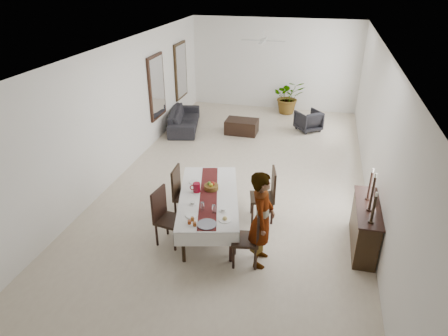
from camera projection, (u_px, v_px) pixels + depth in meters
floor at (239, 182)px, 9.85m from camera, size 6.00×12.00×0.00m
ceiling at (241, 49)px, 8.41m from camera, size 6.00×12.00×0.02m
wall_back at (274, 65)px, 14.33m from camera, size 6.00×0.02×3.20m
wall_front at (115, 323)px, 3.93m from camera, size 6.00×0.02×3.20m
wall_left at (120, 110)px, 9.77m from camera, size 0.02×12.00×3.20m
wall_right at (378, 132)px, 8.48m from camera, size 0.02×12.00×3.20m
dining_table_top at (209, 197)px, 7.85m from camera, size 1.49×2.46×0.05m
table_leg_fl at (183, 246)px, 7.04m from camera, size 0.08×0.08×0.67m
table_leg_fr at (231, 246)px, 7.04m from camera, size 0.08×0.08×0.67m
table_leg_bl at (192, 186)px, 8.99m from camera, size 0.08×0.08×0.67m
table_leg_br at (229, 186)px, 8.99m from camera, size 0.08×0.08×0.67m
tablecloth_top at (209, 196)px, 7.84m from camera, size 1.70×2.67×0.01m
tablecloth_drape_left at (180, 202)px, 7.90m from camera, size 0.61×2.39×0.29m
tablecloth_drape_right at (237, 201)px, 7.91m from camera, size 0.61×2.39×0.29m
tablecloth_drape_near at (207, 239)px, 6.81m from camera, size 1.10×0.29×0.29m
tablecloth_drape_far at (210, 173)px, 9.00m from camera, size 1.10×0.29×0.29m
table_runner at (209, 195)px, 7.84m from camera, size 0.91×2.40×0.00m
red_pitcher at (197, 187)px, 7.92m from camera, size 0.17×0.17×0.19m
pitcher_handle at (193, 187)px, 7.92m from camera, size 0.12×0.05×0.11m
wine_glass_near at (214, 209)px, 7.25m from camera, size 0.07×0.07×0.16m
wine_glass_mid at (202, 206)px, 7.33m from camera, size 0.07×0.07×0.16m
teacup_right at (223, 210)px, 7.31m from camera, size 0.09×0.09×0.06m
saucer_right at (223, 211)px, 7.32m from camera, size 0.14×0.14×0.01m
teacup_left at (193, 203)px, 7.52m from camera, size 0.09×0.09×0.06m
saucer_left at (193, 204)px, 7.54m from camera, size 0.14×0.14×0.01m
plate_near_right at (225, 220)px, 7.07m from camera, size 0.23×0.23×0.01m
bread_near_right at (225, 218)px, 7.06m from camera, size 0.09×0.09×0.09m
plate_near_left at (191, 215)px, 7.19m from camera, size 0.23×0.23×0.01m
plate_far_left at (195, 182)px, 8.30m from camera, size 0.23×0.23×0.01m
serving_tray at (207, 224)px, 6.94m from camera, size 0.34×0.34×0.02m
jam_jar_a at (195, 224)px, 6.90m from camera, size 0.06×0.06×0.07m
jam_jar_b at (189, 222)px, 6.95m from camera, size 0.06×0.06×0.07m
jam_jar_c at (192, 219)px, 7.04m from camera, size 0.06×0.06×0.07m
fruit_basket at (211, 187)px, 8.03m from camera, size 0.29×0.29×0.10m
fruit_red at (213, 184)px, 8.01m from camera, size 0.09×0.09×0.09m
fruit_green at (209, 183)px, 8.02m from camera, size 0.08×0.08×0.08m
fruit_yellow at (211, 185)px, 7.95m from camera, size 0.08×0.08×0.08m
chair_right_near_seat at (245, 239)px, 6.96m from camera, size 0.53×0.53×0.05m
chair_right_near_leg_fl at (255, 259)px, 6.89m from camera, size 0.05×0.05×0.46m
chair_right_near_leg_fr at (256, 245)px, 7.23m from camera, size 0.05×0.05×0.46m
chair_right_near_leg_bl at (233, 258)px, 6.92m from camera, size 0.05×0.05×0.46m
chair_right_near_leg_br at (235, 244)px, 7.26m from camera, size 0.05×0.05×0.46m
chair_right_near_back at (258, 225)px, 6.80m from camera, size 0.11×0.47×0.59m
chair_right_far_seat at (262, 198)px, 8.19m from camera, size 0.58×0.58×0.06m
chair_right_far_leg_fl at (272, 214)px, 8.13m from camera, size 0.06×0.06×0.48m
chair_right_far_leg_fr at (270, 204)px, 8.48m from camera, size 0.06×0.06×0.48m
chair_right_far_leg_bl at (252, 214)px, 8.13m from camera, size 0.06×0.06×0.48m
chair_right_far_leg_br at (252, 203)px, 8.49m from camera, size 0.06×0.06×0.48m
chair_right_far_back at (274, 184)px, 8.04m from camera, size 0.15×0.48×0.62m
chair_left_near_seat at (170, 220)px, 7.47m from camera, size 0.54×0.54×0.05m
chair_left_near_leg_fl at (167, 224)px, 7.82m from camera, size 0.05×0.05×0.47m
chair_left_near_leg_fr at (157, 235)px, 7.50m from camera, size 0.05×0.05×0.47m
chair_left_near_leg_bl at (185, 229)px, 7.68m from camera, size 0.05×0.05×0.47m
chair_left_near_leg_br at (175, 240)px, 7.36m from camera, size 0.05×0.05×0.47m
chair_left_near_back at (159, 203)px, 7.40m from camera, size 0.12×0.47×0.60m
chair_left_far_seat at (187, 197)px, 8.22m from camera, size 0.50×0.50×0.05m
chair_left_far_leg_fl at (181, 202)px, 8.55m from camera, size 0.05×0.05×0.48m
chair_left_far_leg_fr at (176, 212)px, 8.20m from camera, size 0.05×0.05×0.48m
chair_left_far_leg_bl at (199, 204)px, 8.48m from camera, size 0.05×0.05×0.48m
chair_left_far_leg_br at (194, 214)px, 8.13m from camera, size 0.05×0.05×0.48m
chair_left_far_back at (176, 182)px, 8.11m from camera, size 0.06×0.49×0.62m
woman at (262, 219)px, 6.79m from camera, size 0.44×0.66×1.79m
sideboard_body at (364, 227)px, 7.38m from camera, size 0.39×1.45×0.87m
sideboard_top at (368, 207)px, 7.17m from camera, size 0.42×1.51×0.03m
candlestick_near_base at (371, 222)px, 6.70m from camera, size 0.10×0.10×0.03m
candlestick_near_shaft at (374, 209)px, 6.59m from camera, size 0.05×0.05×0.48m
candlestick_near_candle at (376, 194)px, 6.46m from camera, size 0.03×0.03×0.08m
candlestick_mid_base at (369, 210)px, 7.04m from camera, size 0.10×0.10×0.03m
candlestick_mid_shaft at (372, 194)px, 6.89m from camera, size 0.05×0.05×0.63m
candlestick_mid_candle at (376, 176)px, 6.73m from camera, size 0.03×0.03×0.08m
candlestick_far_base at (368, 199)px, 7.37m from camera, size 0.10×0.10×0.03m
candlestick_far_shaft at (370, 185)px, 7.24m from camera, size 0.05×0.05×0.53m
candlestick_far_candle at (373, 171)px, 7.11m from camera, size 0.03×0.03×0.08m
sofa at (184, 119)px, 12.98m from camera, size 1.31×2.29×0.63m
armchair at (308, 121)px, 12.80m from camera, size 0.99×0.99×0.65m
coffee_table at (242, 127)px, 12.63m from camera, size 1.01×0.68×0.44m
potted_plant at (289, 97)px, 14.22m from camera, size 1.30×1.20×1.21m
mirror_frame_near at (157, 87)px, 11.67m from camera, size 0.06×1.05×1.85m
mirror_glass_near at (158, 87)px, 11.66m from camera, size 0.01×0.90×1.70m
mirror_frame_far at (181, 71)px, 13.49m from camera, size 0.06×1.05×1.85m
mirror_glass_far at (182, 71)px, 13.48m from camera, size 0.01×0.90×1.70m
fan_rod at (263, 33)px, 11.05m from camera, size 0.04×0.04×0.20m
fan_hub at (263, 41)px, 11.14m from camera, size 0.16×0.16×0.08m
fan_blade_n at (265, 39)px, 11.44m from camera, size 0.10×0.55×0.01m
fan_blade_s at (261, 43)px, 10.84m from camera, size 0.10×0.55×0.01m
fan_blade_e at (275, 41)px, 11.07m from camera, size 0.55×0.10×0.01m
fan_blade_w at (251, 40)px, 11.22m from camera, size 0.55×0.10×0.01m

